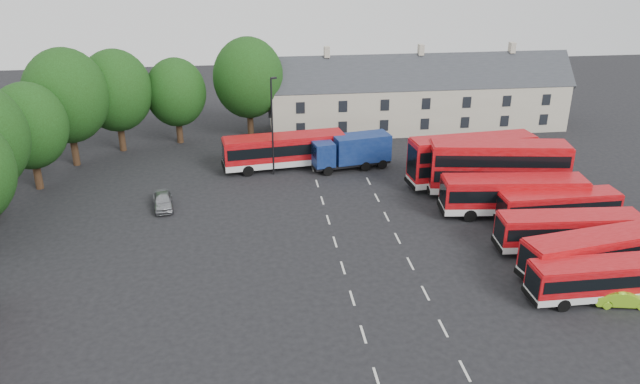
{
  "coord_description": "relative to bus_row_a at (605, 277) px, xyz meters",
  "views": [
    {
      "loc": [
        -6.38,
        -40.69,
        22.91
      ],
      "look_at": [
        -0.59,
        6.88,
        2.2
      ],
      "focal_mm": 35.0,
      "sensor_mm": 36.0,
      "label": 1
    }
  ],
  "objects": [
    {
      "name": "ground",
      "position": [
        -16.33,
        8.07,
        -1.69
      ],
      "size": [
        140.0,
        140.0,
        0.0
      ],
      "primitive_type": "plane",
      "color": "black",
      "rests_on": "ground"
    },
    {
      "name": "lane_markings",
      "position": [
        -13.83,
        10.07,
        -1.68
      ],
      "size": [
        5.15,
        33.8,
        0.01
      ],
      "color": "beige",
      "rests_on": "ground"
    },
    {
      "name": "treeline",
      "position": [
        -37.07,
        27.44,
        4.99
      ],
      "size": [
        29.92,
        32.59,
        12.01
      ],
      "color": "black",
      "rests_on": "ground"
    },
    {
      "name": "terrace_houses",
      "position": [
        -2.33,
        38.07,
        2.17
      ],
      "size": [
        35.7,
        7.13,
        10.06
      ],
      "color": "beige",
      "rests_on": "ground"
    },
    {
      "name": "bus_row_a",
      "position": [
        0.0,
        0.0,
        0.0
      ],
      "size": [
        9.97,
        2.42,
        2.81
      ],
      "rotation": [
        0.0,
        0.0,
        0.01
      ],
      "color": "silver",
      "rests_on": "ground"
    },
    {
      "name": "bus_row_b",
      "position": [
        1.18,
        2.95,
        0.22
      ],
      "size": [
        11.53,
        4.44,
        3.18
      ],
      "rotation": [
        0.0,
        0.0,
        0.17
      ],
      "color": "silver",
      "rests_on": "ground"
    },
    {
      "name": "bus_row_c",
      "position": [
        0.91,
        6.59,
        0.13
      ],
      "size": [
        10.83,
        3.15,
        3.02
      ],
      "rotation": [
        0.0,
        0.0,
        -0.06
      ],
      "color": "silver",
      "rests_on": "ground"
    },
    {
      "name": "bus_row_d",
      "position": [
        2.32,
        11.05,
        -0.01
      ],
      "size": [
        9.95,
        2.5,
        2.8
      ],
      "rotation": [
        0.0,
        0.0,
        0.02
      ],
      "color": "silver",
      "rests_on": "ground"
    },
    {
      "name": "bus_row_e",
      "position": [
        -0.71,
        13.18,
        0.35
      ],
      "size": [
        12.19,
        3.9,
        3.39
      ],
      "rotation": [
        0.0,
        0.0,
        -0.1
      ],
      "color": "silver",
      "rests_on": "ground"
    },
    {
      "name": "bus_dd_south",
      "position": [
        -0.49,
        17.38,
        1.18
      ],
      "size": [
        12.55,
        4.54,
        5.03
      ],
      "rotation": [
        0.0,
        0.0,
        -0.15
      ],
      "color": "silver",
      "rests_on": "ground"
    },
    {
      "name": "bus_dd_north",
      "position": [
        -2.04,
        19.89,
        1.07
      ],
      "size": [
        12.01,
        3.78,
        4.84
      ],
      "rotation": [
        0.0,
        0.0,
        0.09
      ],
      "color": "silver",
      "rests_on": "ground"
    },
    {
      "name": "bus_north",
      "position": [
        -19.1,
        26.54,
        0.39
      ],
      "size": [
        12.5,
        4.34,
        3.46
      ],
      "rotation": [
        0.0,
        0.0,
        0.13
      ],
      "color": "silver",
      "rests_on": "ground"
    },
    {
      "name": "box_truck",
      "position": [
        -12.38,
        25.65,
        0.25
      ],
      "size": [
        8.23,
        3.94,
        3.46
      ],
      "rotation": [
        0.0,
        0.0,
        0.19
      ],
      "color": "black",
      "rests_on": "ground"
    },
    {
      "name": "silver_car",
      "position": [
        -30.33,
        18.18,
        -1.0
      ],
      "size": [
        2.22,
        4.24,
        1.38
      ],
      "primitive_type": "imported",
      "rotation": [
        0.0,
        0.0,
        0.15
      ],
      "color": "#9B9DA2",
      "rests_on": "ground"
    },
    {
      "name": "lime_car",
      "position": [
        0.95,
        -0.83,
        -1.08
      ],
      "size": [
        3.87,
        1.9,
        1.22
      ],
      "primitive_type": "imported",
      "rotation": [
        0.0,
        0.0,
        1.4
      ],
      "color": "#94DA21",
      "rests_on": "ground"
    },
    {
      "name": "lamppost",
      "position": [
        -20.3,
        24.98,
        3.49
      ],
      "size": [
        0.67,
        0.44,
        9.71
      ],
      "rotation": [
        0.0,
        0.0,
        0.39
      ],
      "color": "black",
      "rests_on": "ground"
    }
  ]
}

